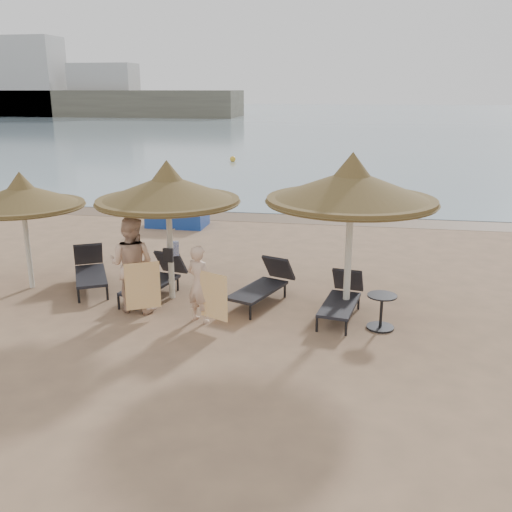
{
  "coord_description": "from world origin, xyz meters",
  "views": [
    {
      "loc": [
        3.12,
        -10.2,
        4.45
      ],
      "look_at": [
        1.14,
        1.2,
        1.02
      ],
      "focal_mm": 40.0,
      "sensor_mm": 36.0,
      "label": 1
    }
  ],
  "objects_px": {
    "palapa_center": "(168,190)",
    "lounger_far_left": "(90,269)",
    "lounger_near_right": "(264,284)",
    "palapa_left": "(22,196)",
    "person_left": "(131,257)",
    "lounger_near_left": "(157,278)",
    "person_right": "(199,278)",
    "lounger_far_right": "(342,297)",
    "palapa_right": "(352,187)",
    "pedal_boat": "(177,216)",
    "side_table": "(381,313)"
  },
  "relations": [
    {
      "from": "palapa_left",
      "to": "lounger_far_left",
      "type": "distance_m",
      "value": 2.2
    },
    {
      "from": "palapa_left",
      "to": "palapa_center",
      "type": "height_order",
      "value": "palapa_center"
    },
    {
      "from": "palapa_left",
      "to": "palapa_right",
      "type": "bearing_deg",
      "value": -3.32
    },
    {
      "from": "lounger_far_left",
      "to": "side_table",
      "type": "bearing_deg",
      "value": -39.34
    },
    {
      "from": "lounger_far_right",
      "to": "pedal_boat",
      "type": "height_order",
      "value": "pedal_boat"
    },
    {
      "from": "palapa_left",
      "to": "lounger_near_right",
      "type": "distance_m",
      "value": 5.7
    },
    {
      "from": "lounger_near_right",
      "to": "lounger_far_right",
      "type": "bearing_deg",
      "value": 4.49
    },
    {
      "from": "lounger_near_right",
      "to": "person_right",
      "type": "xyz_separation_m",
      "value": [
        -1.07,
        -1.32,
        0.51
      ]
    },
    {
      "from": "palapa_right",
      "to": "pedal_boat",
      "type": "xyz_separation_m",
      "value": [
        -5.73,
        6.87,
        -2.29
      ]
    },
    {
      "from": "palapa_center",
      "to": "pedal_boat",
      "type": "distance_m",
      "value": 7.14
    },
    {
      "from": "palapa_center",
      "to": "side_table",
      "type": "bearing_deg",
      "value": -11.56
    },
    {
      "from": "lounger_near_left",
      "to": "pedal_boat",
      "type": "height_order",
      "value": "pedal_boat"
    },
    {
      "from": "lounger_near_left",
      "to": "person_right",
      "type": "distance_m",
      "value": 1.92
    },
    {
      "from": "person_left",
      "to": "palapa_left",
      "type": "bearing_deg",
      "value": -13.88
    },
    {
      "from": "palapa_right",
      "to": "lounger_near_right",
      "type": "relative_size",
      "value": 1.63
    },
    {
      "from": "palapa_right",
      "to": "lounger_near_right",
      "type": "xyz_separation_m",
      "value": [
        -1.76,
        0.48,
        -2.23
      ]
    },
    {
      "from": "palapa_left",
      "to": "lounger_near_right",
      "type": "height_order",
      "value": "palapa_left"
    },
    {
      "from": "palapa_left",
      "to": "palapa_center",
      "type": "bearing_deg",
      "value": -1.52
    },
    {
      "from": "lounger_near_left",
      "to": "lounger_far_right",
      "type": "distance_m",
      "value": 4.11
    },
    {
      "from": "lounger_far_right",
      "to": "person_left",
      "type": "height_order",
      "value": "person_left"
    },
    {
      "from": "palapa_right",
      "to": "person_right",
      "type": "relative_size",
      "value": 1.84
    },
    {
      "from": "lounger_near_left",
      "to": "lounger_near_right",
      "type": "relative_size",
      "value": 1.0
    },
    {
      "from": "lounger_far_left",
      "to": "lounger_far_right",
      "type": "bearing_deg",
      "value": -35.39
    },
    {
      "from": "lounger_far_left",
      "to": "lounger_near_right",
      "type": "bearing_deg",
      "value": -31.61
    },
    {
      "from": "palapa_right",
      "to": "lounger_near_right",
      "type": "bearing_deg",
      "value": 164.65
    },
    {
      "from": "palapa_left",
      "to": "pedal_boat",
      "type": "height_order",
      "value": "palapa_left"
    },
    {
      "from": "side_table",
      "to": "person_right",
      "type": "relative_size",
      "value": 0.38
    },
    {
      "from": "palapa_right",
      "to": "lounger_far_left",
      "type": "distance_m",
      "value": 6.35
    },
    {
      "from": "palapa_left",
      "to": "lounger_far_right",
      "type": "xyz_separation_m",
      "value": [
        7.11,
        -0.43,
        -1.77
      ]
    },
    {
      "from": "lounger_far_right",
      "to": "person_left",
      "type": "relative_size",
      "value": 0.84
    },
    {
      "from": "palapa_left",
      "to": "side_table",
      "type": "xyz_separation_m",
      "value": [
        7.86,
        -1.0,
        -1.82
      ]
    },
    {
      "from": "palapa_center",
      "to": "lounger_far_right",
      "type": "xyz_separation_m",
      "value": [
        3.7,
        -0.34,
        -2.03
      ]
    },
    {
      "from": "palapa_center",
      "to": "lounger_far_left",
      "type": "distance_m",
      "value": 2.95
    },
    {
      "from": "palapa_right",
      "to": "lounger_far_right",
      "type": "distance_m",
      "value": 2.25
    },
    {
      "from": "palapa_left",
      "to": "palapa_center",
      "type": "distance_m",
      "value": 3.42
    },
    {
      "from": "lounger_far_left",
      "to": "lounger_near_right",
      "type": "relative_size",
      "value": 1.01
    },
    {
      "from": "person_left",
      "to": "pedal_boat",
      "type": "bearing_deg",
      "value": -75.49
    },
    {
      "from": "lounger_far_left",
      "to": "lounger_far_right",
      "type": "relative_size",
      "value": 1.07
    },
    {
      "from": "palapa_left",
      "to": "person_left",
      "type": "distance_m",
      "value": 3.15
    },
    {
      "from": "lounger_far_right",
      "to": "lounger_near_left",
      "type": "bearing_deg",
      "value": -177.04
    },
    {
      "from": "palapa_left",
      "to": "lounger_far_right",
      "type": "distance_m",
      "value": 7.33
    },
    {
      "from": "side_table",
      "to": "lounger_far_right",
      "type": "bearing_deg",
      "value": 143.08
    },
    {
      "from": "palapa_left",
      "to": "lounger_near_left",
      "type": "relative_size",
      "value": 1.33
    },
    {
      "from": "palapa_center",
      "to": "person_left",
      "type": "height_order",
      "value": "palapa_center"
    },
    {
      "from": "lounger_near_right",
      "to": "lounger_far_right",
      "type": "height_order",
      "value": "lounger_near_right"
    },
    {
      "from": "lounger_near_right",
      "to": "lounger_far_left",
      "type": "bearing_deg",
      "value": -162.8
    },
    {
      "from": "lounger_far_right",
      "to": "person_left",
      "type": "bearing_deg",
      "value": -164.17
    },
    {
      "from": "lounger_far_right",
      "to": "lounger_far_left",
      "type": "bearing_deg",
      "value": -178.22
    },
    {
      "from": "palapa_right",
      "to": "person_left",
      "type": "bearing_deg",
      "value": -173.5
    },
    {
      "from": "palapa_left",
      "to": "person_right",
      "type": "xyz_separation_m",
      "value": [
        4.36,
        -1.25,
        -1.24
      ]
    }
  ]
}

